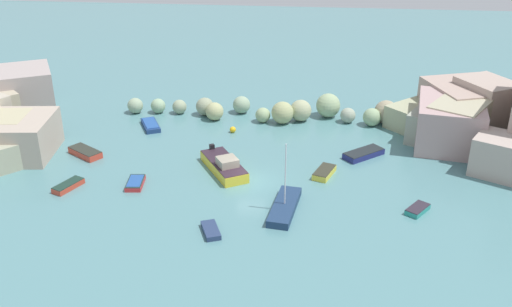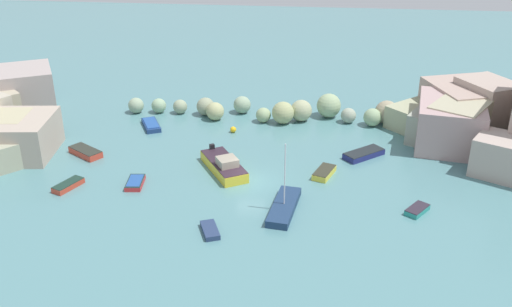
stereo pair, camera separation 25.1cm
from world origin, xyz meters
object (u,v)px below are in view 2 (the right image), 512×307
at_px(moored_boat_5, 135,182).
at_px(moored_boat_9, 210,230).
at_px(moored_boat_4, 86,152).
at_px(moored_boat_7, 364,154).
at_px(moored_boat_3, 68,185).
at_px(channel_buoy, 233,130).
at_px(moored_boat_1, 224,165).
at_px(moored_boat_8, 324,173).
at_px(moored_boat_2, 284,207).
at_px(moored_boat_6, 151,125).
at_px(moored_boat_0, 417,210).

height_order(moored_boat_5, moored_boat_9, moored_boat_5).
bearing_deg(moored_boat_9, moored_boat_4, -152.16).
distance_m(moored_boat_5, moored_boat_7, 21.39).
distance_m(moored_boat_3, moored_boat_9, 14.38).
height_order(channel_buoy, moored_boat_1, moored_boat_1).
relative_size(moored_boat_3, moored_boat_8, 0.96).
height_order(moored_boat_4, moored_boat_5, moored_boat_4).
relative_size(moored_boat_4, moored_boat_9, 1.42).
distance_m(moored_boat_1, moored_boat_3, 13.51).
bearing_deg(moored_boat_4, moored_boat_2, -168.61).
bearing_deg(moored_boat_4, channel_buoy, -117.65).
distance_m(moored_boat_2, moored_boat_4, 21.18).
distance_m(moored_boat_6, moored_boat_9, 21.96).
distance_m(moored_boat_6, moored_boat_7, 22.64).
bearing_deg(channel_buoy, moored_boat_1, -86.36).
bearing_deg(moored_boat_6, moored_boat_1, -161.20).
relative_size(moored_boat_3, moored_boat_5, 1.10).
relative_size(moored_boat_1, moored_boat_2, 1.09).
bearing_deg(moored_boat_3, channel_buoy, 161.74).
height_order(moored_boat_0, moored_boat_5, moored_boat_0).
bearing_deg(moored_boat_8, moored_boat_7, 159.53).
distance_m(moored_boat_1, moored_boat_6, 13.35).
height_order(moored_boat_4, moored_boat_9, moored_boat_4).
bearing_deg(moored_boat_2, moored_boat_8, 161.90).
height_order(channel_buoy, moored_boat_2, moored_boat_2).
distance_m(moored_boat_1, moored_boat_2, 8.56).
bearing_deg(moored_boat_0, moored_boat_4, -67.73).
height_order(moored_boat_1, moored_boat_3, moored_boat_1).
distance_m(moored_boat_0, moored_boat_7, 10.55).
distance_m(moored_boat_0, moored_boat_8, 9.20).
height_order(moored_boat_1, moored_boat_6, moored_boat_1).
distance_m(moored_boat_7, moored_boat_9, 18.97).
relative_size(moored_boat_4, moored_boat_7, 0.92).
xyz_separation_m(moored_boat_4, moored_boat_5, (6.55, -5.34, -0.08)).
height_order(moored_boat_3, moored_boat_8, moored_boat_8).
bearing_deg(moored_boat_4, moored_boat_1, -153.81).
relative_size(channel_buoy, moored_boat_2, 0.11).
xyz_separation_m(moored_boat_4, moored_boat_9, (14.35, -11.96, -0.12)).
bearing_deg(moored_boat_3, moored_boat_0, 111.99).
xyz_separation_m(moored_boat_1, moored_boat_3, (-12.68, -4.64, -0.33)).
bearing_deg(moored_boat_0, moored_boat_9, -37.33).
bearing_deg(moored_boat_1, moored_boat_2, 12.18).
bearing_deg(moored_boat_4, moored_boat_5, 174.71).
relative_size(moored_boat_4, moored_boat_6, 0.94).
bearing_deg(channel_buoy, moored_boat_4, -151.53).
distance_m(channel_buoy, moored_boat_3, 18.23).
xyz_separation_m(moored_boat_4, moored_boat_6, (4.25, 7.54, -0.06)).
bearing_deg(moored_boat_4, moored_boat_8, -150.29).
relative_size(moored_boat_2, moored_boat_8, 1.93).
height_order(moored_boat_2, moored_boat_8, moored_boat_2).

